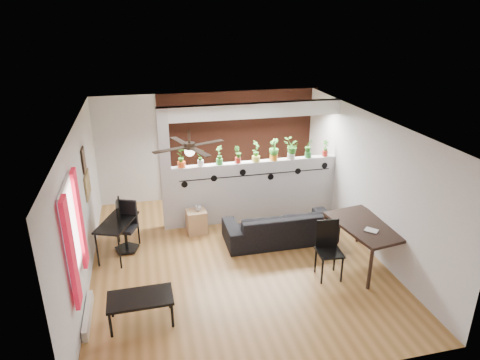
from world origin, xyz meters
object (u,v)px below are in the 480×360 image
object	(u,v)px
potted_plant_2	(219,154)
cube_shelf	(196,221)
potted_plant_7	(309,148)
folding_chair	(328,244)
cup	(198,208)
dining_table	(366,229)
potted_plant_5	(274,149)
sofa	(280,226)
ceiling_fan	(190,148)
potted_plant_8	(325,147)
coffee_table	(140,300)
potted_plant_0	(181,156)
potted_plant_1	(200,157)
potted_plant_4	(256,150)
office_chair	(126,229)
potted_plant_3	(238,154)
computer_desk	(117,225)
potted_plant_6	(291,148)

from	to	relation	value
potted_plant_2	cube_shelf	xyz separation A→B (m)	(-0.57, -0.34, -1.32)
potted_plant_7	folding_chair	bearing A→B (deg)	-102.73
cup	dining_table	size ratio (longest dim) A/B	0.08
potted_plant_5	sofa	bearing A→B (deg)	-99.17
cup	ceiling_fan	bearing A→B (deg)	-101.08
potted_plant_8	potted_plant_7	bearing A→B (deg)	180.00
sofa	dining_table	size ratio (longest dim) A/B	1.34
ceiling_fan	sofa	world-z (taller)	ceiling_fan
potted_plant_2	potted_plant_7	world-z (taller)	potted_plant_7
potted_plant_8	dining_table	distance (m)	2.38
cube_shelf	coffee_table	size ratio (longest dim) A/B	0.51
potted_plant_2	sofa	bearing A→B (deg)	-46.39
potted_plant_0	cube_shelf	size ratio (longest dim) A/B	0.91
cup	dining_table	bearing A→B (deg)	-34.29
dining_table	coffee_table	bearing A→B (deg)	-169.96
potted_plant_1	potted_plant_5	bearing A→B (deg)	-0.00
potted_plant_5	potted_plant_8	xyz separation A→B (m)	(1.18, 0.00, -0.05)
folding_chair	coffee_table	world-z (taller)	folding_chair
potted_plant_2	cup	xyz separation A→B (m)	(-0.52, -0.34, -1.02)
potted_plant_8	potted_plant_0	bearing A→B (deg)	180.00
potted_plant_7	potted_plant_4	bearing A→B (deg)	180.00
potted_plant_1	coffee_table	xyz separation A→B (m)	(-1.36, -2.93, -1.15)
cup	office_chair	world-z (taller)	office_chair
potted_plant_4	cube_shelf	distance (m)	1.95
potted_plant_2	cup	world-z (taller)	potted_plant_2
ceiling_fan	potted_plant_4	xyz separation A→B (m)	(1.60, 1.80, -0.72)
potted_plant_2	cup	bearing A→B (deg)	-147.03
potted_plant_3	cube_shelf	world-z (taller)	potted_plant_3
potted_plant_8	folding_chair	xyz separation A→B (m)	(-0.94, -2.40, -0.94)
coffee_table	cup	bearing A→B (deg)	64.49
computer_desk	folding_chair	size ratio (longest dim) A/B	1.06
computer_desk	dining_table	size ratio (longest dim) A/B	0.69
cup	folding_chair	world-z (taller)	folding_chair
potted_plant_1	potted_plant_4	size ratio (longest dim) A/B	0.79
computer_desk	potted_plant_0	bearing A→B (deg)	33.66
coffee_table	office_chair	bearing A→B (deg)	95.63
potted_plant_1	dining_table	world-z (taller)	potted_plant_1
ceiling_fan	potted_plant_0	size ratio (longest dim) A/B	2.68
potted_plant_6	sofa	bearing A→B (deg)	-118.05
potted_plant_5	computer_desk	xyz separation A→B (m)	(-3.31, -0.89, -0.96)
dining_table	folding_chair	xyz separation A→B (m)	(-0.80, -0.18, -0.11)
office_chair	potted_plant_2	bearing A→B (deg)	19.74
potted_plant_8	coffee_table	distance (m)	5.19
potted_plant_2	dining_table	distance (m)	3.26
potted_plant_5	cup	size ratio (longest dim) A/B	3.51
potted_plant_7	office_chair	size ratio (longest dim) A/B	0.42
potted_plant_3	cup	size ratio (longest dim) A/B	2.72
potted_plant_0	potted_plant_2	size ratio (longest dim) A/B	1.10
potted_plant_1	potted_plant_6	xyz separation A→B (m)	(1.98, -0.00, 0.04)
ceiling_fan	potted_plant_6	size ratio (longest dim) A/B	2.62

